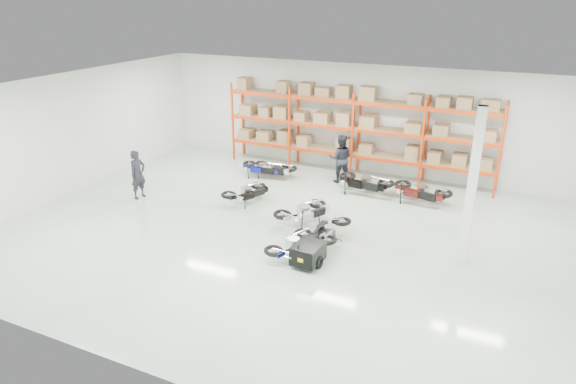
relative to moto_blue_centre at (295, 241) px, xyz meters
The scene contains 14 objects.
room 2.30m from the moto_blue_centre, 120.28° to the left, with size 18.00×18.00×18.00m.
pallet_rack 7.97m from the moto_blue_centre, 95.57° to the left, with size 11.28×0.98×3.62m.
structural_column 5.10m from the moto_blue_centre, 21.97° to the left, with size 0.25×0.25×4.50m, color white.
moto_blue_centre is the anchor object (origin of this frame).
moto_silver_left 2.32m from the moto_blue_centre, 106.32° to the left, with size 0.79×1.78×1.09m, color #ACAFB2, non-canonical shape.
moto_black_far_left 4.47m from the moto_blue_centre, 137.00° to the left, with size 0.73×1.65×1.01m, color black, non-canonical shape.
moto_touring_right 1.42m from the moto_blue_centre, 67.33° to the left, with size 0.76×1.70×1.04m, color black, non-canonical shape.
trailer 0.63m from the moto_blue_centre, 28.14° to the right, with size 0.82×1.56×0.65m.
moto_back_a 7.04m from the moto_blue_centre, 125.24° to the left, with size 0.74×1.66×1.01m, color navy, non-canonical shape.
moto_back_b 6.91m from the moto_blue_centre, 121.70° to the left, with size 0.74×1.66×1.01m, color #B6B9C0, non-canonical shape.
moto_back_c 5.73m from the moto_blue_centre, 87.02° to the left, with size 0.85×1.91×1.17m, color black, non-canonical shape.
moto_back_d 6.17m from the moto_blue_centre, 66.73° to the left, with size 0.84×1.88×1.15m, color #44110D, non-canonical shape.
person_left 7.38m from the moto_blue_centre, 166.12° to the left, with size 0.66×0.44×1.82m, color black.
person_back 6.63m from the moto_blue_centre, 98.26° to the left, with size 0.95×0.74×1.96m, color black.
Camera 1 is at (6.17, -13.33, 7.21)m, focal length 32.00 mm.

